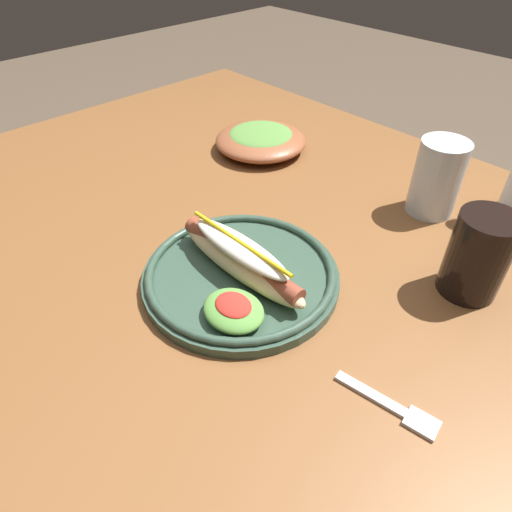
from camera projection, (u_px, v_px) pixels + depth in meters
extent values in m
plane|color=brown|center=(261.00, 452.00, 1.21)|extent=(8.00, 8.00, 0.00)
cube|color=brown|center=(263.00, 243.00, 0.75)|extent=(1.39, 1.01, 0.04)
cylinder|color=brown|center=(227.00, 197.00, 1.54)|extent=(0.06, 0.06, 0.70)
cylinder|color=#334C3D|center=(241.00, 277.00, 0.65)|extent=(0.28, 0.28, 0.02)
torus|color=#334C3D|center=(241.00, 271.00, 0.64)|extent=(0.27, 0.27, 0.01)
ellipsoid|color=beige|center=(241.00, 262.00, 0.63)|extent=(0.24, 0.05, 0.04)
cylinder|color=brown|center=(240.00, 258.00, 0.63)|extent=(0.22, 0.03, 0.03)
ellipsoid|color=silver|center=(240.00, 248.00, 0.61)|extent=(0.18, 0.04, 0.02)
cylinder|color=yellow|center=(240.00, 242.00, 0.61)|extent=(0.19, 0.01, 0.01)
ellipsoid|color=#5B9942|center=(234.00, 310.00, 0.57)|extent=(0.08, 0.07, 0.02)
ellipsoid|color=red|center=(233.00, 305.00, 0.56)|extent=(0.05, 0.04, 0.01)
cube|color=silver|center=(370.00, 394.00, 0.51)|extent=(0.09, 0.03, 0.00)
cube|color=silver|center=(422.00, 423.00, 0.48)|extent=(0.04, 0.03, 0.00)
cylinder|color=black|center=(478.00, 255.00, 0.60)|extent=(0.08, 0.08, 0.12)
cylinder|color=silver|center=(437.00, 178.00, 0.75)|extent=(0.08, 0.08, 0.13)
ellipsoid|color=brown|center=(261.00, 140.00, 0.96)|extent=(0.19, 0.19, 0.04)
ellipsoid|color=#56893D|center=(261.00, 134.00, 0.95)|extent=(0.14, 0.14, 0.02)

